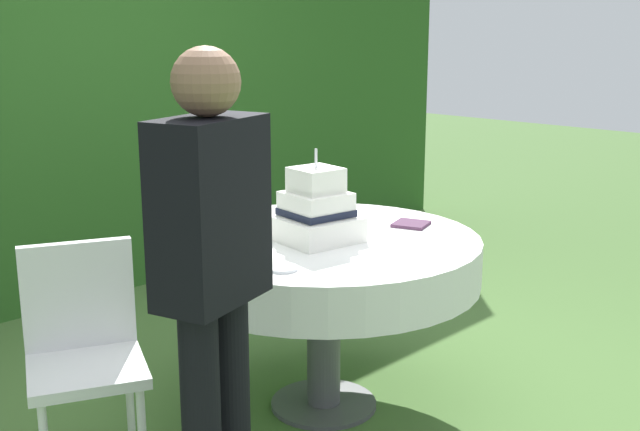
% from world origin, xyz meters
% --- Properties ---
extents(ground_plane, '(20.00, 20.00, 0.00)m').
position_xyz_m(ground_plane, '(0.00, 0.00, 0.00)').
color(ground_plane, '#476B33').
extents(foliage_hedge, '(6.87, 0.49, 2.77)m').
position_xyz_m(foliage_hedge, '(0.00, 2.26, 1.38)').
color(foliage_hedge, '#28561E').
rests_on(foliage_hedge, ground_plane).
extents(cake_table, '(1.33, 1.33, 0.78)m').
position_xyz_m(cake_table, '(0.00, 0.00, 0.67)').
color(cake_table, '#4C4C51').
rests_on(cake_table, ground_plane).
extents(wedding_cake, '(0.34, 0.34, 0.39)m').
position_xyz_m(wedding_cake, '(-0.06, -0.01, 0.90)').
color(wedding_cake, white).
rests_on(wedding_cake, cake_table).
extents(serving_plate_near, '(0.15, 0.15, 0.01)m').
position_xyz_m(serving_plate_near, '(0.24, 0.28, 0.79)').
color(serving_plate_near, white).
rests_on(serving_plate_near, cake_table).
extents(serving_plate_far, '(0.11, 0.11, 0.01)m').
position_xyz_m(serving_plate_far, '(-0.44, -0.21, 0.79)').
color(serving_plate_far, white).
rests_on(serving_plate_far, cake_table).
extents(napkin_stack, '(0.18, 0.18, 0.01)m').
position_xyz_m(napkin_stack, '(0.41, -0.15, 0.79)').
color(napkin_stack, '#4C2D47').
rests_on(napkin_stack, cake_table).
extents(garden_chair, '(0.53, 0.53, 0.89)m').
position_xyz_m(garden_chair, '(-1.02, 0.23, 0.54)').
color(garden_chair, white).
rests_on(garden_chair, ground_plane).
extents(standing_person, '(0.40, 0.29, 1.60)m').
position_xyz_m(standing_person, '(-0.95, -0.45, 0.93)').
color(standing_person, black).
rests_on(standing_person, ground_plane).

